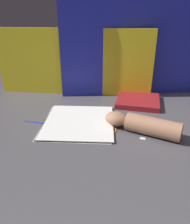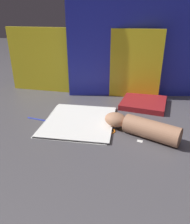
# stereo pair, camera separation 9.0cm
# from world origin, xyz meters

# --- Properties ---
(ground_plane) EXTENTS (6.00, 6.00, 0.00)m
(ground_plane) POSITION_xyz_m (0.00, 0.00, 0.00)
(ground_plane) COLOR #4C494F
(backdrop_panel_left) EXTENTS (0.86, 0.12, 0.36)m
(backdrop_panel_left) POSITION_xyz_m (-0.15, 0.39, 0.18)
(backdrop_panel_left) COLOR yellow
(backdrop_panel_left) RESTS_ON ground_plane
(backdrop_panel_center) EXTENTS (0.84, 0.10, 0.56)m
(backdrop_panel_center) POSITION_xyz_m (0.21, 0.39, 0.28)
(backdrop_panel_center) COLOR #2833D1
(backdrop_panel_center) RESTS_ON ground_plane
(paper_stack) EXTENTS (0.31, 0.34, 0.01)m
(paper_stack) POSITION_xyz_m (-0.10, 0.02, 0.00)
(paper_stack) COLOR white
(paper_stack) RESTS_ON ground_plane
(book_closed) EXTENTS (0.26, 0.26, 0.03)m
(book_closed) POSITION_xyz_m (0.19, 0.24, 0.01)
(book_closed) COLOR maroon
(book_closed) RESTS_ON ground_plane
(scissors) EXTENTS (0.14, 0.15, 0.01)m
(scissors) POSITION_xyz_m (0.04, -0.02, 0.00)
(scissors) COLOR silver
(scissors) RESTS_ON ground_plane
(hand_forearm) EXTENTS (0.30, 0.21, 0.07)m
(hand_forearm) POSITION_xyz_m (0.16, -0.06, 0.04)
(hand_forearm) COLOR #A87556
(hand_forearm) RESTS_ON ground_plane
(paper_scrap_near) EXTENTS (0.03, 0.03, 0.00)m
(paper_scrap_near) POSITION_xyz_m (0.12, -0.05, 0.00)
(paper_scrap_near) COLOR white
(paper_scrap_near) RESTS_ON ground_plane
(paper_scrap_mid) EXTENTS (0.02, 0.02, 0.00)m
(paper_scrap_mid) POSITION_xyz_m (0.15, -0.11, 0.00)
(paper_scrap_mid) COLOR white
(paper_scrap_mid) RESTS_ON ground_plane
(paper_scrap_far) EXTENTS (0.02, 0.02, 0.00)m
(paper_scrap_far) POSITION_xyz_m (-0.03, -0.10, 0.00)
(paper_scrap_far) COLOR white
(paper_scrap_far) RESTS_ON ground_plane
(pen) EXTENTS (0.16, 0.04, 0.01)m
(pen) POSITION_xyz_m (-0.26, 0.02, 0.00)
(pen) COLOR #2333B2
(pen) RESTS_ON ground_plane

